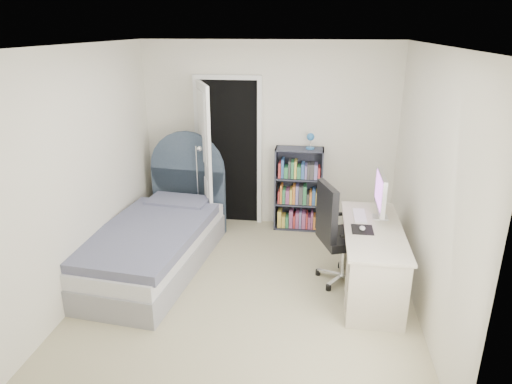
# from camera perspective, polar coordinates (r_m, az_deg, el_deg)

# --- Properties ---
(room_shell) EXTENTS (3.50, 3.70, 2.60)m
(room_shell) POSITION_cam_1_polar(r_m,az_deg,el_deg) (4.49, -0.91, 1.77)
(room_shell) COLOR tan
(room_shell) RESTS_ON ground
(door) EXTENTS (0.92, 0.77, 2.06)m
(door) POSITION_cam_1_polar(r_m,az_deg,el_deg) (6.13, -5.34, 4.59)
(door) COLOR black
(door) RESTS_ON ground
(bed) EXTENTS (1.27, 2.34, 1.38)m
(bed) POSITION_cam_1_polar(r_m,az_deg,el_deg) (5.47, -12.26, -5.85)
(bed) COLOR gray
(bed) RESTS_ON ground
(nightstand) EXTENTS (0.36, 0.36, 0.54)m
(nightstand) POSITION_cam_1_polar(r_m,az_deg,el_deg) (6.41, -10.78, -1.45)
(nightstand) COLOR tan
(nightstand) RESTS_ON ground
(floor_lamp) EXTENTS (0.18, 0.18, 1.23)m
(floor_lamp) POSITION_cam_1_polar(r_m,az_deg,el_deg) (6.08, -7.11, -0.88)
(floor_lamp) COLOR silver
(floor_lamp) RESTS_ON ground
(bookcase) EXTENTS (0.64, 0.27, 1.36)m
(bookcase) POSITION_cam_1_polar(r_m,az_deg,el_deg) (6.24, 5.36, -0.01)
(bookcase) COLOR #333746
(bookcase) RESTS_ON ground
(desk) EXTENTS (0.59, 1.47, 1.21)m
(desk) POSITION_cam_1_polar(r_m,az_deg,el_deg) (4.96, 14.18, -7.78)
(desk) COLOR beige
(desk) RESTS_ON ground
(office_chair) EXTENTS (0.64, 0.65, 1.13)m
(office_chair) POSITION_cam_1_polar(r_m,az_deg,el_deg) (4.93, 10.17, -4.68)
(office_chair) COLOR silver
(office_chair) RESTS_ON ground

